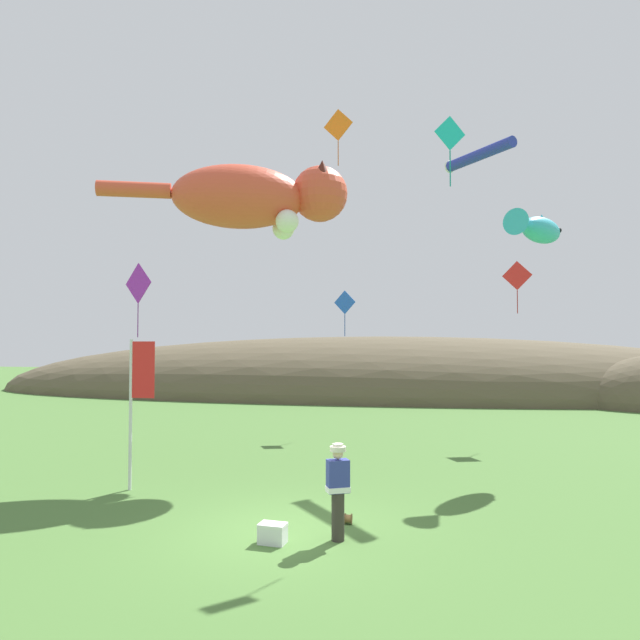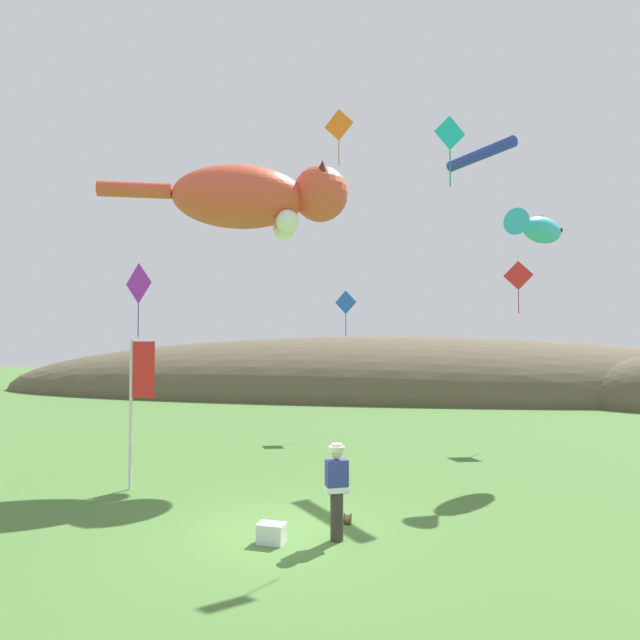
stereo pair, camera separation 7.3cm
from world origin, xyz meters
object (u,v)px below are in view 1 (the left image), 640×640
Objects in this scene: kite_spool at (348,519)px; kite_diamond_orange at (338,125)px; kite_diamond_teal at (450,134)px; festival_attendant at (338,488)px; festival_banner_pole at (137,391)px; kite_diamond_red at (517,276)px; kite_tube_streamer at (478,155)px; kite_diamond_blue at (345,303)px; kite_fish_windsock at (537,229)px; picnic_cooler at (273,533)px; kite_giant_cat at (257,198)px; kite_diamond_violet at (138,284)px.

kite_diamond_orange reaches higher than kite_spool.
kite_diamond_teal reaches higher than kite_spool.
festival_attendant is 6.19m from festival_banner_pole.
kite_tube_streamer is at bearing -115.04° from kite_diamond_red.
kite_diamond_red is at bearing 70.86° from kite_diamond_teal.
kite_diamond_blue is 0.93× the size of kite_diamond_red.
kite_fish_windsock reaches higher than festival_banner_pole.
kite_fish_windsock is (5.05, 6.83, 7.03)m from kite_spool.
kite_fish_windsock is at bearing -35.68° from kite_diamond_blue.
kite_fish_windsock is (6.27, 8.15, 6.96)m from picnic_cooler.
kite_tube_streamer is 5.11m from kite_diamond_orange.
festival_banner_pole is at bearing -111.76° from kite_diamond_blue.
kite_diamond_teal is 9.44m from kite_diamond_red.
picnic_cooler is 14.82m from kite_diamond_orange.
kite_fish_windsock is 8.32m from kite_diamond_blue.
festival_banner_pole is at bearing 144.70° from picnic_cooler.
kite_giant_cat is 7.07m from kite_diamond_blue.
kite_diamond_orange is (-1.36, 8.39, 11.26)m from kite_spool.
kite_diamond_red reaches higher than picnic_cooler.
kite_diamond_red reaches higher than festival_attendant.
kite_diamond_teal reaches higher than kite_diamond_violet.
kite_diamond_blue reaches higher than kite_spool.
kite_tube_streamer reaches higher than kite_diamond_teal.
festival_banner_pole reaches higher than picnic_cooler.
kite_giant_cat is at bearing 108.63° from picnic_cooler.
kite_tube_streamer is at bearing 16.34° from kite_giant_cat.
kite_diamond_teal reaches higher than festival_attendant.
festival_attendant is at bearing -112.34° from kite_tube_streamer.
kite_diamond_violet is at bearing -128.86° from kite_diamond_orange.
kite_diamond_orange is (0.17, -3.15, 6.15)m from kite_diamond_blue.
kite_diamond_violet reaches higher than festival_attendant.
kite_fish_windsock is 1.44× the size of kite_diamond_red.
picnic_cooler is 7.98m from kite_diamond_violet.
kite_diamond_teal is at bearing 58.28° from festival_attendant.
kite_spool is 1.81m from picnic_cooler.
festival_banner_pole is 1.27× the size of kite_fish_windsock.
kite_diamond_orange is at bearing -86.90° from kite_diamond_blue.
kite_spool is at bearing -114.47° from kite_tube_streamer.
kite_diamond_violet is at bearing 148.37° from festival_attendant.
kite_fish_windsock reaches higher than kite_diamond_red.
kite_diamond_blue is 6.79m from kite_diamond_red.
kite_giant_cat is 2.50× the size of kite_fish_windsock.
kite_tube_streamer is 4.92m from kite_diamond_teal.
kite_diamond_teal is at bearing -124.63° from kite_fish_windsock.
kite_diamond_violet reaches higher than festival_banner_pole.
kite_diamond_orange reaches higher than kite_tube_streamer.
festival_banner_pole reaches higher than festival_attendant.
kite_diamond_blue is (-0.30, 12.88, 5.04)m from picnic_cooler.
kite_giant_cat is 8.71m from kite_fish_windsock.
kite_diamond_violet is (-4.75, 3.99, 5.02)m from picnic_cooler.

